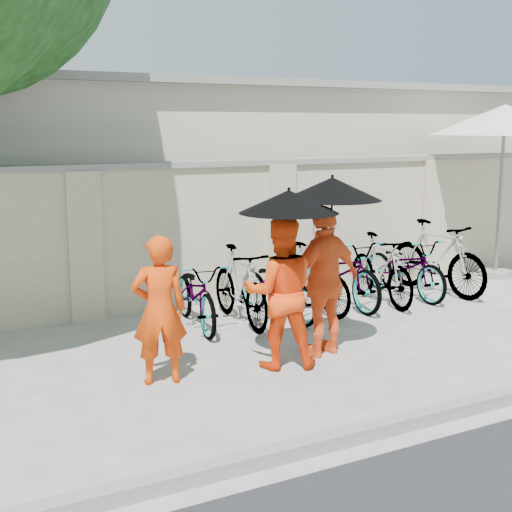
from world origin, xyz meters
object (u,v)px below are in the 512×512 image
monk_left (159,310)px  patio_umbrella (505,122)px  monk_center (280,292)px  monk_right (325,281)px

monk_left → patio_umbrella: patio_umbrella is taller
monk_center → monk_right: (0.66, 0.13, 0.03)m
monk_right → patio_umbrella: patio_umbrella is taller
monk_center → monk_left: bearing=16.3°
monk_center → monk_right: 0.68m
monk_left → monk_center: 1.33m
monk_left → monk_center: size_ratio=0.92×
monk_left → monk_center: monk_center is taller
monk_center → monk_right: monk_right is taller
monk_right → monk_center: bearing=-0.0°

